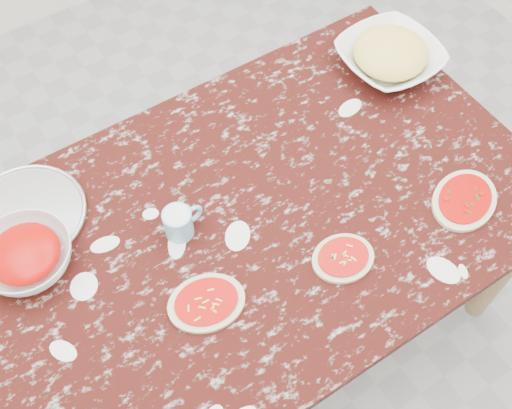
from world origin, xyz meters
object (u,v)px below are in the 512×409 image
object	(u,v)px
sauce_bowl	(27,256)
flour_mug	(179,222)
worktable	(256,229)
cheese_bowl	(389,58)
pizza_tray	(26,216)

from	to	relation	value
sauce_bowl	flour_mug	xyz separation A→B (m)	(0.38, -0.13, 0.01)
sauce_bowl	flour_mug	distance (m)	0.40
worktable	cheese_bowl	distance (m)	0.71
pizza_tray	sauce_bowl	size ratio (longest dim) A/B	1.32
cheese_bowl	flour_mug	world-z (taller)	flour_mug
cheese_bowl	worktable	bearing A→B (deg)	-160.07
sauce_bowl	worktable	bearing A→B (deg)	-18.59
worktable	flour_mug	distance (m)	0.25
pizza_tray	cheese_bowl	bearing A→B (deg)	-4.54
pizza_tray	flour_mug	bearing A→B (deg)	-38.92
pizza_tray	sauce_bowl	bearing A→B (deg)	-107.13
sauce_bowl	flour_mug	world-z (taller)	flour_mug
pizza_tray	sauce_bowl	distance (m)	0.15
worktable	sauce_bowl	size ratio (longest dim) A/B	6.58
pizza_tray	sauce_bowl	world-z (taller)	sauce_bowl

